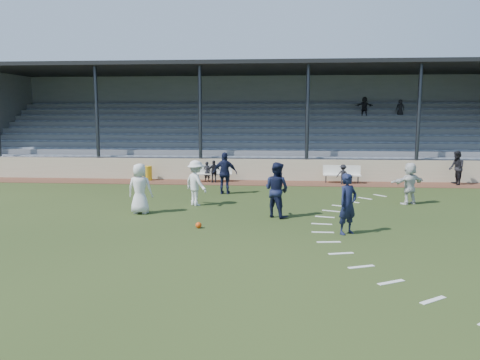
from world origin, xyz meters
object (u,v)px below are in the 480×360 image
object	(u,v)px
bench_left	(214,171)
player_white_lead	(140,189)
football	(199,225)
player_navy_lead	(348,204)
official	(457,168)
trash_bin	(148,173)
bench_right	(342,172)

from	to	relation	value
bench_left	player_white_lead	world-z (taller)	player_white_lead
bench_left	football	size ratio (longest dim) A/B	10.08
player_navy_lead	official	size ratio (longest dim) A/B	1.07
football	player_white_lead	size ratio (longest dim) A/B	0.11
trash_bin	official	world-z (taller)	official
bench_left	bench_right	distance (m)	6.99
official	football	bearing A→B (deg)	-49.60
bench_left	trash_bin	distance (m)	3.80
trash_bin	football	world-z (taller)	trash_bin
bench_left	official	xyz separation A→B (m)	(12.93, -0.15, 0.33)
football	player_navy_lead	xyz separation A→B (m)	(4.78, -0.36, 0.86)
trash_bin	player_navy_lead	xyz separation A→B (m)	(9.51, -11.07, 0.54)
bench_left	trash_bin	world-z (taller)	bench_left
bench_left	player_white_lead	xyz separation A→B (m)	(-1.64, -8.47, 0.37)
player_white_lead	player_navy_lead	bearing A→B (deg)	164.54
player_navy_lead	official	world-z (taller)	player_navy_lead
player_white_lead	official	distance (m)	16.78
trash_bin	football	distance (m)	11.71
bench_right	player_white_lead	xyz separation A→B (m)	(-8.63, -8.49, 0.37)
bench_right	official	world-z (taller)	official
bench_right	player_white_lead	bearing A→B (deg)	-131.03
bench_left	football	world-z (taller)	bench_left
trash_bin	official	size ratio (longest dim) A/B	0.45
bench_right	official	distance (m)	5.95
trash_bin	player_white_lead	world-z (taller)	player_white_lead
trash_bin	football	size ratio (longest dim) A/B	3.96
trash_bin	player_navy_lead	bearing A→B (deg)	-49.33
player_navy_lead	football	bearing A→B (deg)	137.53
bench_left	bench_right	world-z (taller)	same
bench_right	trash_bin	distance (m)	10.78
trash_bin	bench_left	bearing A→B (deg)	-2.22
football	player_white_lead	bearing A→B (deg)	140.90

